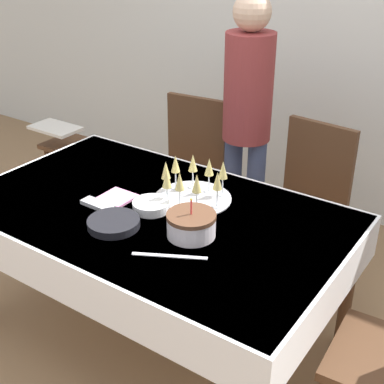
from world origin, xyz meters
TOP-DOWN VIEW (x-y plane):
  - ground_plane at (0.00, 0.00)m, footprint 12.00×12.00m
  - wall_back at (0.00, 1.80)m, footprint 8.00×0.05m
  - dining_table at (0.00, 0.00)m, footprint 1.76×1.07m
  - dining_chair_far_left at (-0.40, 0.85)m, footprint 0.46×0.46m
  - dining_chair_far_right at (0.40, 0.85)m, footprint 0.46×0.46m
  - birthday_cake at (0.27, -0.08)m, footprint 0.21×0.21m
  - champagne_tray at (0.09, 0.18)m, footprint 0.37×0.37m
  - plate_stack_main at (-0.04, -0.22)m, footprint 0.23×0.23m
  - plate_stack_dessert at (-0.00, -0.01)m, footprint 0.17×0.17m
  - cake_knife at (0.29, -0.26)m, footprint 0.27×0.16m
  - fork_pile at (-0.22, -0.12)m, footprint 0.17×0.06m
  - napkin_pile at (-0.20, -0.02)m, footprint 0.15×0.15m
  - person_standing at (-0.05, 0.95)m, footprint 0.28×0.28m
  - high_chair at (-1.25, 0.64)m, footprint 0.33×0.35m

SIDE VIEW (x-z plane):
  - ground_plane at x=0.00m, z-range 0.00..0.00m
  - high_chair at x=-1.25m, z-range 0.13..0.84m
  - dining_chair_far_left at x=-0.40m, z-range 0.05..1.00m
  - dining_chair_far_right at x=0.40m, z-range 0.05..1.00m
  - dining_table at x=0.00m, z-range 0.27..1.02m
  - cake_knife at x=0.29m, z-range 0.74..0.75m
  - napkin_pile at x=-0.20m, z-range 0.74..0.76m
  - fork_pile at x=-0.22m, z-range 0.74..0.76m
  - plate_stack_main at x=-0.04m, z-range 0.74..0.78m
  - plate_stack_dessert at x=0.00m, z-range 0.74..0.79m
  - birthday_cake at x=0.27m, z-range 0.71..0.88m
  - champagne_tray at x=0.09m, z-range 0.74..0.92m
  - person_standing at x=-0.05m, z-range 0.16..1.75m
  - wall_back at x=0.00m, z-range 0.00..2.70m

